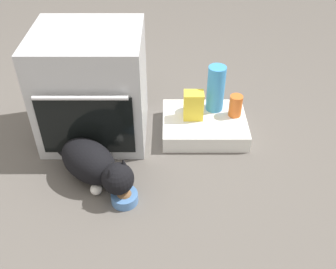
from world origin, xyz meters
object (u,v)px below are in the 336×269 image
(pantry_cabinet, at_px, (204,125))
(sauce_jar, at_px, (235,106))
(cat, at_px, (93,164))
(food_bowl, at_px, (124,197))
(snack_bag, at_px, (193,105))
(water_bottle, at_px, (215,88))
(oven, at_px, (92,87))

(pantry_cabinet, xyz_separation_m, sauce_jar, (0.19, 0.03, 0.12))
(cat, bearing_deg, food_bowl, 0.00)
(snack_bag, bearing_deg, sauce_jar, 5.43)
(pantry_cabinet, bearing_deg, food_bowl, -127.72)
(water_bottle, bearing_deg, oven, -171.85)
(oven, height_order, pantry_cabinet, oven)
(oven, bearing_deg, cat, -83.53)
(pantry_cabinet, bearing_deg, sauce_jar, 10.25)
(water_bottle, bearing_deg, pantry_cabinet, -122.66)
(food_bowl, bearing_deg, snack_bag, 57.44)
(cat, relative_size, snack_bag, 3.46)
(food_bowl, xyz_separation_m, snack_bag, (0.38, 0.60, 0.16))
(cat, distance_m, water_bottle, 0.89)
(oven, xyz_separation_m, sauce_jar, (0.86, 0.03, -0.16))
(snack_bag, bearing_deg, water_bottle, 34.42)
(oven, relative_size, cat, 1.07)
(snack_bag, xyz_separation_m, sauce_jar, (0.26, 0.02, -0.02))
(oven, bearing_deg, pantry_cabinet, 0.02)
(oven, relative_size, water_bottle, 2.23)
(oven, relative_size, pantry_cabinet, 1.29)
(oven, xyz_separation_m, water_bottle, (0.74, 0.11, -0.08))
(food_bowl, distance_m, water_bottle, 0.89)
(oven, distance_m, water_bottle, 0.75)
(oven, distance_m, cat, 0.49)
(pantry_cabinet, distance_m, sauce_jar, 0.23)
(food_bowl, relative_size, water_bottle, 0.47)
(oven, xyz_separation_m, snack_bag, (0.60, 0.01, -0.14))
(food_bowl, relative_size, cat, 0.22)
(food_bowl, bearing_deg, oven, 110.55)
(snack_bag, bearing_deg, pantry_cabinet, -7.27)
(sauce_jar, bearing_deg, water_bottle, 149.49)
(water_bottle, distance_m, sauce_jar, 0.16)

